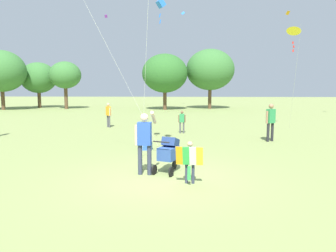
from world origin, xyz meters
TOP-DOWN VIEW (x-y plane):
  - ground_plane at (0.00, 0.00)m, footprint 120.00×120.00m
  - treeline_distant at (-7.00, 24.85)m, footprint 25.67×7.08m
  - child_with_butterfly_kite at (0.75, -0.51)m, footprint 0.69×0.38m
  - person_adult_flyer at (-0.49, 0.29)m, footprint 0.58×0.52m
  - stroller at (0.17, 0.57)m, footprint 0.79×1.11m
  - kite_orange_delta at (6.71, 10.46)m, footprint 1.29×3.89m
  - kite_green_novelty at (-0.26, 3.41)m, footprint 2.68×1.45m
  - distant_kites_cluster at (5.99, 24.28)m, footprint 20.46×10.99m
  - person_red_shirt at (0.50, 8.22)m, footprint 0.38×0.17m
  - person_couple_left at (4.43, 5.95)m, footprint 0.47×0.38m
  - person_kid_running at (-3.84, 10.41)m, footprint 0.34×0.38m
  - cooler_box at (-0.85, 3.80)m, footprint 0.45×0.33m

SIDE VIEW (x-z plane):
  - ground_plane at x=0.00m, z-range 0.00..0.00m
  - cooler_box at x=-0.85m, z-range 0.00..0.35m
  - stroller at x=0.17m, z-range 0.09..1.12m
  - child_with_butterfly_kite at x=0.75m, z-range 0.11..1.20m
  - person_red_shirt at x=0.50m, z-range 0.10..1.28m
  - person_kid_running at x=-3.84m, z-range 0.13..1.57m
  - person_couple_left at x=4.43m, z-range 0.15..1.83m
  - person_adult_flyer at x=-0.49m, z-range 0.14..1.94m
  - treeline_distant at x=-7.00m, z-range 0.65..6.83m
  - kite_orange_delta at x=6.71m, z-range 2.59..8.30m
  - kite_green_novelty at x=-0.26m, z-range 2.55..8.42m
  - distant_kites_cluster at x=5.99m, z-range 6.02..14.83m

